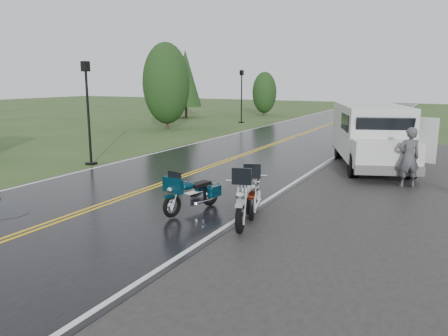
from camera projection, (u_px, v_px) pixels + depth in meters
name	position (u px, v px, depth m)	size (l,w,h in m)	color
ground	(97.00, 208.00, 11.70)	(120.00, 120.00, 0.00)	#2D471E
road	(250.00, 153.00, 20.39)	(8.00, 100.00, 0.04)	black
motorcycle_red	(252.00, 196.00, 10.36)	(0.83, 2.28, 1.35)	#57190A
motorcycle_teal	(172.00, 197.00, 10.62)	(0.70, 1.94, 1.14)	#042432
motorcycle_silver	(241.00, 205.00, 9.46)	(0.88, 2.42, 1.43)	#93969A
van_white	(355.00, 143.00, 15.01)	(2.36, 6.29, 2.47)	silver
person_at_van	(409.00, 158.00, 13.67)	(0.70, 0.46, 1.91)	#444348
lamp_post_near_left	(88.00, 113.00, 17.27)	(0.35, 0.35, 4.13)	black
lamp_post_far_left	(242.00, 96.00, 34.15)	(0.35, 0.35, 4.13)	black
tree_left_mid	(166.00, 92.00, 29.88)	(3.21, 3.21, 5.01)	#1E3D19
tree_left_far	(264.00, 97.00, 41.03)	(2.27, 2.27, 3.49)	#1E3D19
pine_left_far	(186.00, 85.00, 38.62)	(2.77, 2.77, 5.78)	#1E3D19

